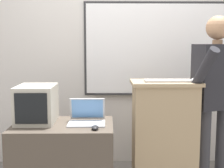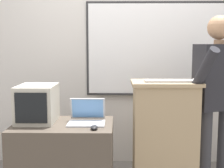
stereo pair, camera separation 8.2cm
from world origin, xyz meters
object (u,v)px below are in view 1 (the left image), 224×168
Objects in this scene: side_desk at (64,162)px; computer_mouse_by_keyboard at (195,80)px; wireless_keyboard at (169,81)px; lectern_podium at (164,138)px; laptop at (87,116)px; person_presenter at (216,92)px; crt_monitor at (37,104)px; computer_mouse_by_laptop at (95,128)px.

computer_mouse_by_keyboard reaches higher than side_desk.
lectern_podium is at bearing 113.97° from wireless_keyboard.
computer_mouse_by_keyboard is (0.96, 0.03, 0.32)m from laptop.
person_presenter is 0.49m from wireless_keyboard.
laptop is 0.79m from wireless_keyboard.
crt_monitor is at bearing 163.61° from side_desk.
person_presenter is 1.64m from crt_monitor.
side_desk is at bearing -172.65° from lectern_podium.
wireless_keyboard reaches higher than laptop.
computer_mouse_by_keyboard reaches higher than laptop.
computer_mouse_by_laptop is (-0.62, -0.31, 0.18)m from lectern_podium.
side_desk is at bearing -16.39° from crt_monitor.
side_desk is at bearing -176.66° from computer_mouse_by_keyboard.
lectern_podium reaches higher than computer_mouse_by_laptop.
person_presenter is at bearing 7.02° from side_desk.
person_presenter reaches higher than lectern_podium.
lectern_podium is 1.20m from crt_monitor.
lectern_podium is 10.60× the size of computer_mouse_by_keyboard.
crt_monitor reaches higher than side_desk.
computer_mouse_by_keyboard is 0.24× the size of crt_monitor.
lectern_podium is 2.53× the size of crt_monitor.
wireless_keyboard is at bearing 21.53° from computer_mouse_by_laptop.
computer_mouse_by_laptop is at bearing -163.70° from computer_mouse_by_keyboard.
wireless_keyboard is at bearing -0.26° from crt_monitor.
laptop is 0.77× the size of crt_monitor.
crt_monitor is at bearing 153.94° from computer_mouse_by_laptop.
person_presenter reaches higher than wireless_keyboard.
laptop is (0.21, 0.04, 0.41)m from side_desk.
computer_mouse_by_keyboard is at bearing 16.30° from computer_mouse_by_laptop.
person_presenter is 16.49× the size of computer_mouse_by_keyboard.
laptop is at bearing -173.91° from lectern_podium.
person_presenter reaches higher than crt_monitor.
computer_mouse_by_laptop is 0.61m from crt_monitor.
computer_mouse_by_keyboard is at bearing 0.51° from wireless_keyboard.
computer_mouse_by_laptop is (0.08, -0.23, -0.04)m from laptop.
lectern_podium is 0.72m from computer_mouse_by_laptop.
wireless_keyboard reaches higher than side_desk.
lectern_podium is at bearing 167.76° from person_presenter.
lectern_podium is 10.60× the size of computer_mouse_by_laptop.
laptop is (-1.19, -0.13, -0.20)m from person_presenter.
person_presenter is at bearing 12.95° from wireless_keyboard.
crt_monitor is at bearing 164.87° from person_presenter.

